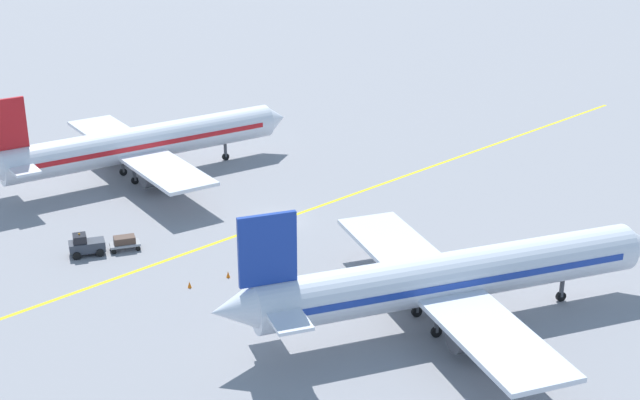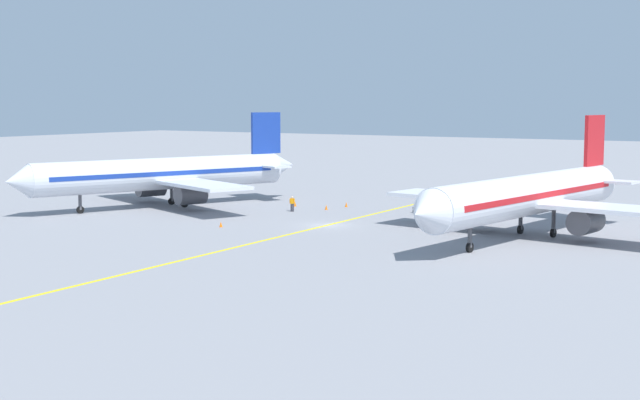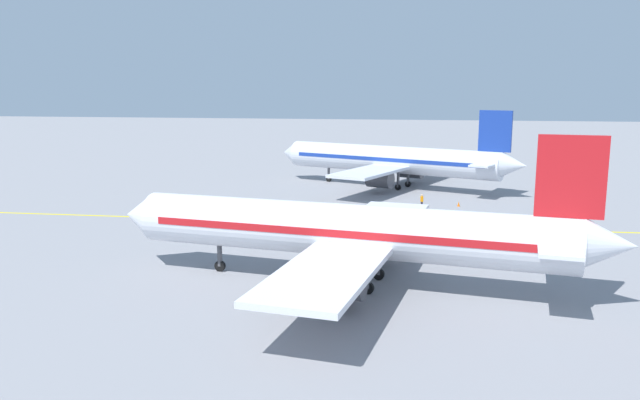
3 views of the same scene
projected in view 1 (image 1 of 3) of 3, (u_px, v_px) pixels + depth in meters
ground_plane at (277, 221)px, 84.02m from camera, size 400.00×400.00×0.00m
apron_yellow_centreline at (277, 221)px, 84.02m from camera, size 2.98×119.98×0.01m
airplane_at_gate at (140, 144)px, 94.15m from camera, size 28.46×35.49×10.60m
airplane_adjacent_stand at (448, 278)px, 64.59m from camera, size 27.88×33.99×10.60m
baggage_tug_dark at (86, 245)px, 76.75m from camera, size 2.66×3.35×2.11m
baggage_cart_trailing at (125, 242)px, 77.79m from camera, size 2.32×2.94×1.24m
ground_crew_worker at (277, 265)px, 73.10m from camera, size 0.55×0.33×1.68m
traffic_cone_near_nose at (228, 274)px, 72.88m from camera, size 0.32×0.32×0.55m
traffic_cone_mid_apron at (256, 297)px, 69.13m from camera, size 0.32×0.32×0.55m
traffic_cone_by_wingtip at (384, 225)px, 82.43m from camera, size 0.32×0.32×0.55m
traffic_cone_far_edge at (190, 285)px, 71.16m from camera, size 0.32×0.32×0.55m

